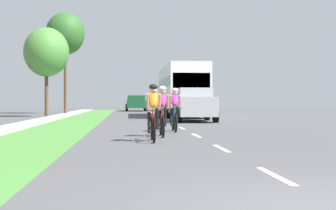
{
  "coord_description": "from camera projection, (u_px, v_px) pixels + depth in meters",
  "views": [
    {
      "loc": [
        -2.22,
        -4.91,
        1.14
      ],
      "look_at": [
        -0.03,
        21.9,
        0.88
      ],
      "focal_mm": 53.61,
      "sensor_mm": 36.0,
      "label": 1
    }
  ],
  "objects": [
    {
      "name": "cyclist_distant",
      "position": [
        174.0,
        109.0,
        18.15
      ],
      "size": [
        0.42,
        1.72,
        1.58
      ],
      "color": "black",
      "rests_on": "ground_plane"
    },
    {
      "name": "pickup_dark_green",
      "position": [
        136.0,
        103.0,
        52.82
      ],
      "size": [
        2.22,
        5.1,
        1.64
      ],
      "color": "#194C2D",
      "rests_on": "ground_plane"
    },
    {
      "name": "suv_silver",
      "position": [
        194.0,
        104.0,
        26.94
      ],
      "size": [
        2.15,
        4.7,
        1.79
      ],
      "color": "#A5A8AD",
      "rests_on": "ground_plane"
    },
    {
      "name": "lane_markings_center",
      "position": [
        166.0,
        120.0,
        29.01
      ],
      "size": [
        0.12,
        53.49,
        0.01
      ],
      "color": "white",
      "rests_on": "ground_plane"
    },
    {
      "name": "bus_white",
      "position": [
        181.0,
        88.0,
        35.58
      ],
      "size": [
        2.78,
        11.6,
        3.48
      ],
      "color": "silver",
      "rests_on": "ground_plane"
    },
    {
      "name": "street_tree_far",
      "position": [
        65.0,
        34.0,
        41.81
      ],
      "size": [
        3.22,
        3.22,
        8.48
      ],
      "color": "brown",
      "rests_on": "ground_plane"
    },
    {
      "name": "cyclist_lead",
      "position": [
        153.0,
        112.0,
        13.8
      ],
      "size": [
        0.42,
        1.72,
        1.58
      ],
      "color": "black",
      "rests_on": "ground_plane"
    },
    {
      "name": "sidewalk_concrete",
      "position": [
        31.0,
        123.0,
        24.46
      ],
      "size": [
        1.43,
        70.0,
        0.1
      ],
      "primitive_type": "cube",
      "color": "#B2ADA3",
      "rests_on": "ground_plane"
    },
    {
      "name": "street_tree_near",
      "position": [
        46.0,
        52.0,
        34.19
      ],
      "size": [
        3.06,
        3.06,
        6.12
      ],
      "color": "brown",
      "rests_on": "ground_plane"
    },
    {
      "name": "cyclist_trailing",
      "position": [
        162.0,
        111.0,
        15.69
      ],
      "size": [
        0.42,
        1.72,
        1.58
      ],
      "color": "black",
      "rests_on": "ground_plane"
    },
    {
      "name": "ground_plane",
      "position": [
        172.0,
        123.0,
        25.02
      ],
      "size": [
        120.0,
        120.0,
        0.0
      ],
      "primitive_type": "plane",
      "color": "#4C4C4F"
    },
    {
      "name": "grass_verge",
      "position": [
        73.0,
        123.0,
        24.62
      ],
      "size": [
        2.63,
        70.0,
        0.01
      ],
      "primitive_type": "cube",
      "color": "#478438",
      "rests_on": "ground_plane"
    }
  ]
}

